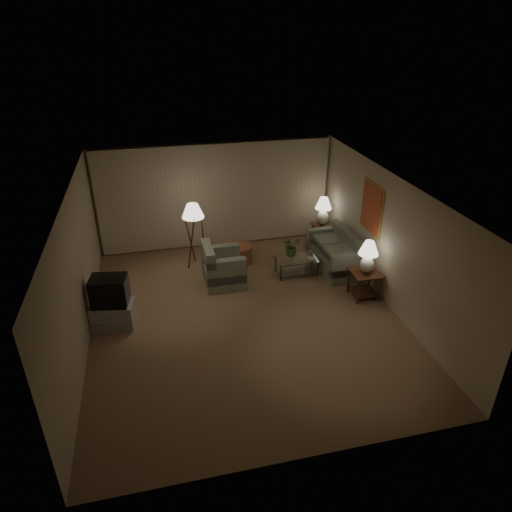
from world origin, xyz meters
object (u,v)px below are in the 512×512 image
Objects in this scene: crt_tv at (109,291)px; vase at (291,256)px; ottoman at (238,254)px; tv_cabinet at (113,314)px; armchair at (224,268)px; floor_lamp at (194,234)px; sofa at (334,254)px; table_lamp_near at (368,254)px; coffee_table at (297,264)px; side_table_near at (365,279)px; table_lamp_far at (323,209)px; side_table_far at (322,231)px.

vase is (3.94, 1.10, -0.29)m from crt_tv.
tv_cabinet is at bearing -145.03° from ottoman.
floor_lamp is at bearing 27.04° from armchair.
table_lamp_near is at bearing 4.61° from sofa.
vase is (-1.26, 1.25, -0.53)m from table_lamp_near.
crt_tv reaches higher than ottoman.
crt_tv reaches higher than vase.
table_lamp_near reaches higher than sofa.
armchair reaches higher than tv_cabinet.
sofa is 1.91× the size of tv_cabinet.
coffee_table is at bearing 0.00° from vase.
floor_lamp is at bearing 58.31° from crt_tv.
side_table_near is 1.68m from coffee_table.
sofa is 3.36m from floor_lamp.
vase is at bearing -180.00° from coffee_table.
vase is (1.06, -0.92, 0.27)m from ottoman.
sofa is at bearing 96.34° from table_lamp_near.
table_lamp_far is at bearing -65.42° from armchair.
side_table_near is at bearing -44.76° from vase.
ottoman is (-1.21, 0.92, -0.05)m from coffee_table.
side_table_far is (2.83, 1.35, 0.02)m from armchair.
side_table_near reaches higher than coffee_table.
table_lamp_near is 3.27m from ottoman.
tv_cabinet is (-5.20, 0.15, -0.17)m from side_table_near.
coffee_table is (-1.11, 1.25, -0.75)m from table_lamp_near.
sofa is at bearing 96.34° from side_table_near.
table_lamp_far is 2.49m from ottoman.
table_lamp_near is at bearing -48.38° from coffee_table.
table_lamp_near reaches higher than crt_tv.
side_table_near is 5.20m from tv_cabinet.
ottoman is at bearing 142.81° from coffee_table.
table_lamp_far is 0.84× the size of tv_cabinet.
ottoman is at bearing 44.75° from tv_cabinet.
crt_tv is 4.10m from vase.
sofa is at bearing 23.11° from crt_tv.
floor_lamp is at bearing -173.89° from table_lamp_far.
coffee_table is at bearing -129.44° from side_table_far.
side_table_far is at bearing 50.56° from coffee_table.
table_lamp_far reaches higher than vase.
sofa is 2.69m from armchair.
sofa is at bearing -96.84° from table_lamp_far.
side_table_far is at bearing 90.00° from side_table_near.
coffee_table is 0.65× the size of floor_lamp.
table_lamp_far is at bearing -90.00° from side_table_far.
vase is (1.57, -0.00, 0.11)m from armchair.
coffee_table is at bearing 131.62° from side_table_near.
armchair reaches higher than side_table_near.
armchair is at bearing -119.36° from ottoman.
sofa is 1.61× the size of coffee_table.
tv_cabinet is at bearing -131.47° from floor_lamp.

